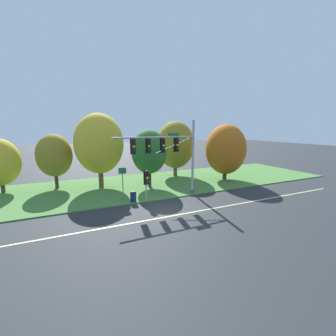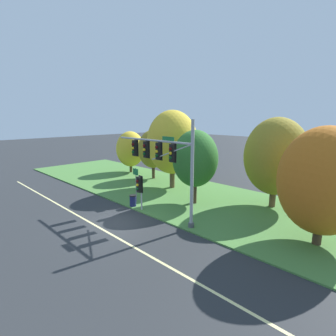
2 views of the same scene
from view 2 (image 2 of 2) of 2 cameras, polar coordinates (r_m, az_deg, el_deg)
ground_plane at (r=18.94m, az=-11.30°, el=-11.70°), size 160.00×160.00×0.00m
lane_stripe at (r=18.36m, az=-14.48°, el=-12.59°), size 36.00×0.16×0.01m
grass_verge at (r=24.14m, az=5.27°, el=-6.34°), size 48.00×11.50×0.10m
traffic_signal_mast at (r=18.29m, az=-0.94°, el=2.23°), size 7.80×0.49×7.03m
pedestrian_signal_near_kerb at (r=20.21m, az=-6.23°, el=-3.96°), size 0.46×0.55×2.75m
route_sign_post at (r=22.28m, az=-7.00°, el=-2.68°), size 0.68×0.08×2.95m
tree_nearest_road at (r=34.38m, az=-8.18°, el=4.11°), size 3.66×3.66×5.33m
tree_left_of_mast at (r=30.45m, az=-3.25°, el=4.13°), size 3.54×3.54×5.70m
tree_behind_signpost at (r=26.26m, az=0.94°, el=5.60°), size 5.08×5.08×7.84m
tree_mid_verge at (r=21.56m, az=5.93°, el=2.02°), size 3.75×3.75×6.14m
tree_tall_centre at (r=22.22m, az=22.41°, el=2.32°), size 4.89×4.89×7.17m
tree_right_far at (r=16.69m, az=30.78°, el=-2.45°), size 4.83×4.83×6.74m
trash_bin at (r=21.64m, az=-7.65°, el=-7.03°), size 0.56×0.56×0.93m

